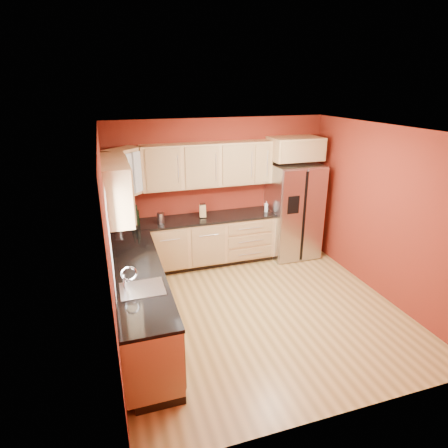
% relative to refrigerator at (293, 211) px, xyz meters
% --- Properties ---
extents(floor, '(4.00, 4.00, 0.00)m').
position_rel_refrigerator_xyz_m(floor, '(-1.35, -1.62, -0.89)').
color(floor, olive).
rests_on(floor, ground).
extents(ceiling, '(4.00, 4.00, 0.00)m').
position_rel_refrigerator_xyz_m(ceiling, '(-1.35, -1.62, 1.71)').
color(ceiling, white).
rests_on(ceiling, wall_back).
extents(wall_back, '(4.00, 0.04, 2.60)m').
position_rel_refrigerator_xyz_m(wall_back, '(-1.35, 0.38, 0.41)').
color(wall_back, maroon).
rests_on(wall_back, floor).
extents(wall_front, '(4.00, 0.04, 2.60)m').
position_rel_refrigerator_xyz_m(wall_front, '(-1.35, -3.62, 0.41)').
color(wall_front, maroon).
rests_on(wall_front, floor).
extents(wall_left, '(0.04, 4.00, 2.60)m').
position_rel_refrigerator_xyz_m(wall_left, '(-3.35, -1.62, 0.41)').
color(wall_left, maroon).
rests_on(wall_left, floor).
extents(wall_right, '(0.04, 4.00, 2.60)m').
position_rel_refrigerator_xyz_m(wall_right, '(0.65, -1.62, 0.41)').
color(wall_right, maroon).
rests_on(wall_right, floor).
extents(base_cabinets_back, '(2.90, 0.60, 0.88)m').
position_rel_refrigerator_xyz_m(base_cabinets_back, '(-1.90, 0.07, -0.45)').
color(base_cabinets_back, tan).
rests_on(base_cabinets_back, floor).
extents(base_cabinets_left, '(0.60, 2.80, 0.88)m').
position_rel_refrigerator_xyz_m(base_cabinets_left, '(-3.05, -1.62, -0.45)').
color(base_cabinets_left, tan).
rests_on(base_cabinets_left, floor).
extents(countertop_back, '(2.90, 0.62, 0.04)m').
position_rel_refrigerator_xyz_m(countertop_back, '(-1.90, 0.06, 0.01)').
color(countertop_back, black).
rests_on(countertop_back, base_cabinets_back).
extents(countertop_left, '(0.62, 2.80, 0.04)m').
position_rel_refrigerator_xyz_m(countertop_left, '(-3.04, -1.62, 0.01)').
color(countertop_left, black).
rests_on(countertop_left, base_cabinets_left).
extents(upper_cabinets_back, '(2.30, 0.33, 0.75)m').
position_rel_refrigerator_xyz_m(upper_cabinets_back, '(-1.60, 0.21, 0.94)').
color(upper_cabinets_back, tan).
rests_on(upper_cabinets_back, wall_back).
extents(upper_cabinets_left, '(0.33, 1.35, 0.75)m').
position_rel_refrigerator_xyz_m(upper_cabinets_left, '(-3.19, -0.90, 0.94)').
color(upper_cabinets_left, tan).
rests_on(upper_cabinets_left, wall_left).
extents(corner_upper_cabinet, '(0.67, 0.67, 0.75)m').
position_rel_refrigerator_xyz_m(corner_upper_cabinet, '(-3.02, 0.04, 0.94)').
color(corner_upper_cabinet, tan).
rests_on(corner_upper_cabinet, wall_back).
extents(over_fridge_cabinet, '(0.92, 0.60, 0.40)m').
position_rel_refrigerator_xyz_m(over_fridge_cabinet, '(0.00, 0.07, 1.16)').
color(over_fridge_cabinet, tan).
rests_on(over_fridge_cabinet, wall_back).
extents(refrigerator, '(0.90, 0.75, 1.78)m').
position_rel_refrigerator_xyz_m(refrigerator, '(0.00, 0.00, 0.00)').
color(refrigerator, silver).
rests_on(refrigerator, floor).
extents(window, '(0.03, 0.90, 1.00)m').
position_rel_refrigerator_xyz_m(window, '(-3.33, -2.12, 0.66)').
color(window, white).
rests_on(window, wall_left).
extents(sink_faucet, '(0.50, 0.42, 0.30)m').
position_rel_refrigerator_xyz_m(sink_faucet, '(-3.04, -2.12, 0.18)').
color(sink_faucet, silver).
rests_on(sink_faucet, countertop_left).
extents(canister_left, '(0.15, 0.15, 0.20)m').
position_rel_refrigerator_xyz_m(canister_left, '(-3.20, -0.00, 0.13)').
color(canister_left, silver).
rests_on(canister_left, countertop_back).
extents(canister_right, '(0.13, 0.13, 0.18)m').
position_rel_refrigerator_xyz_m(canister_right, '(-2.50, -0.00, 0.12)').
color(canister_right, silver).
rests_on(canister_right, countertop_back).
extents(wine_bottle_a, '(0.10, 0.10, 0.35)m').
position_rel_refrigerator_xyz_m(wine_bottle_a, '(-2.89, 0.04, 0.21)').
color(wine_bottle_a, black).
rests_on(wine_bottle_a, countertop_back).
extents(wine_bottle_b, '(0.08, 0.08, 0.34)m').
position_rel_refrigerator_xyz_m(wine_bottle_b, '(-2.95, 0.10, 0.20)').
color(wine_bottle_b, black).
rests_on(wine_bottle_b, countertop_back).
extents(knife_block, '(0.13, 0.12, 0.22)m').
position_rel_refrigerator_xyz_m(knife_block, '(-1.74, 0.09, 0.14)').
color(knife_block, tan).
rests_on(knife_block, countertop_back).
extents(soap_dispenser, '(0.08, 0.08, 0.20)m').
position_rel_refrigerator_xyz_m(soap_dispenser, '(-0.55, 0.02, 0.13)').
color(soap_dispenser, white).
rests_on(soap_dispenser, countertop_back).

